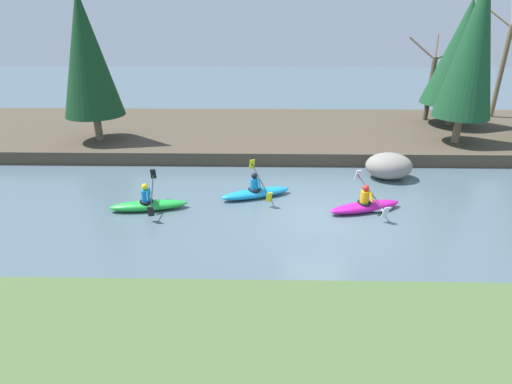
{
  "coord_description": "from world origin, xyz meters",
  "views": [
    {
      "loc": [
        -1.97,
        -12.21,
        6.31
      ],
      "look_at": [
        -2.22,
        0.9,
        0.55
      ],
      "focal_mm": 28.0,
      "sensor_mm": 36.0,
      "label": 1
    }
  ],
  "objects_px": {
    "kayaker_middle": "(256,192)",
    "kayaker_lead": "(368,206)",
    "boulder_midstream": "(389,166)",
    "kayaker_trailing": "(149,204)"
  },
  "relations": [
    {
      "from": "kayaker_middle",
      "to": "kayaker_lead",
      "type": "bearing_deg",
      "value": -35.42
    },
    {
      "from": "kayaker_middle",
      "to": "boulder_midstream",
      "type": "distance_m",
      "value": 5.95
    },
    {
      "from": "kayaker_lead",
      "to": "kayaker_middle",
      "type": "relative_size",
      "value": 1.01
    },
    {
      "from": "kayaker_lead",
      "to": "boulder_midstream",
      "type": "height_order",
      "value": "kayaker_lead"
    },
    {
      "from": "kayaker_lead",
      "to": "boulder_midstream",
      "type": "bearing_deg",
      "value": 45.15
    },
    {
      "from": "kayaker_lead",
      "to": "kayaker_middle",
      "type": "xyz_separation_m",
      "value": [
        -3.97,
        1.07,
        0.02
      ]
    },
    {
      "from": "kayaker_middle",
      "to": "boulder_midstream",
      "type": "height_order",
      "value": "kayaker_middle"
    },
    {
      "from": "kayaker_trailing",
      "to": "boulder_midstream",
      "type": "xyz_separation_m",
      "value": [
        9.35,
        3.24,
        0.33
      ]
    },
    {
      "from": "kayaker_lead",
      "to": "boulder_midstream",
      "type": "distance_m",
      "value": 3.56
    },
    {
      "from": "kayaker_trailing",
      "to": "boulder_midstream",
      "type": "bearing_deg",
      "value": 9.0
    }
  ]
}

